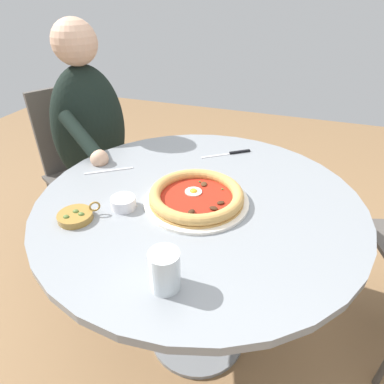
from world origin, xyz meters
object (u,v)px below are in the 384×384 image
at_px(pizza_on_plate, 197,197).
at_px(steak_knife, 233,153).
at_px(dining_table, 199,230).
at_px(cafe_chair_diner, 84,159).
at_px(diner_person, 97,169).
at_px(water_glass, 165,272).
at_px(olive_pan, 76,216).
at_px(ramekin_capers, 123,202).
at_px(fork_utensil, 109,171).

relative_size(pizza_on_plate, steak_knife, 1.88).
bearing_deg(dining_table, cafe_chair_diner, -28.48).
distance_m(diner_person, cafe_chair_diner, 0.15).
bearing_deg(dining_table, water_glass, 96.44).
distance_m(olive_pan, diner_person, 0.71).
distance_m(steak_knife, ramekin_capers, 0.54).
height_order(pizza_on_plate, steak_knife, pizza_on_plate).
bearing_deg(fork_utensil, pizza_on_plate, 167.05).
xyz_separation_m(water_glass, diner_person, (0.69, -0.73, -0.23)).
bearing_deg(olive_pan, cafe_chair_diner, -54.15).
xyz_separation_m(pizza_on_plate, ramekin_capers, (0.20, 0.10, -0.00)).
distance_m(dining_table, steak_knife, 0.38).
relative_size(olive_pan, cafe_chair_diner, 0.12).
distance_m(ramekin_capers, olive_pan, 0.14).
bearing_deg(steak_knife, diner_person, 0.07).
height_order(dining_table, steak_knife, steak_knife).
bearing_deg(olive_pan, fork_utensil, -77.11).
bearing_deg(ramekin_capers, water_glass, 135.11).
relative_size(pizza_on_plate, cafe_chair_diner, 0.37).
distance_m(dining_table, olive_pan, 0.41).
relative_size(dining_table, pizza_on_plate, 3.15).
xyz_separation_m(dining_table, olive_pan, (0.30, 0.23, 0.15)).
xyz_separation_m(water_glass, olive_pan, (0.35, -0.14, -0.03)).
bearing_deg(steak_knife, cafe_chair_diner, -4.96).
bearing_deg(olive_pan, ramekin_capers, -136.07).
bearing_deg(ramekin_capers, diner_person, -47.22).
relative_size(ramekin_capers, fork_utensil, 0.50).
bearing_deg(ramekin_capers, dining_table, -146.63).
xyz_separation_m(steak_knife, diner_person, (0.68, 0.00, -0.19)).
bearing_deg(water_glass, fork_utensil, -46.30).
relative_size(dining_table, olive_pan, 9.79).
xyz_separation_m(dining_table, pizza_on_plate, (-0.00, 0.03, 0.16)).
bearing_deg(fork_utensil, dining_table, 171.48).
relative_size(ramekin_capers, diner_person, 0.06).
bearing_deg(olive_pan, pizza_on_plate, -146.78).
relative_size(water_glass, steak_knife, 0.57).
relative_size(ramekin_capers, olive_pan, 0.71).
bearing_deg(pizza_on_plate, diner_person, -30.28).
xyz_separation_m(ramekin_capers, diner_person, (0.45, -0.48, -0.21)).
height_order(dining_table, pizza_on_plate, pizza_on_plate).
bearing_deg(fork_utensil, water_glass, 133.70).
distance_m(pizza_on_plate, steak_knife, 0.38).
bearing_deg(fork_utensil, steak_knife, -143.49).
distance_m(water_glass, cafe_chair_diner, 1.17).
height_order(dining_table, water_glass, water_glass).
distance_m(fork_utensil, diner_person, 0.45).
xyz_separation_m(ramekin_capers, cafe_chair_diner, (0.57, -0.55, -0.21)).
height_order(pizza_on_plate, water_glass, water_glass).
height_order(water_glass, fork_utensil, water_glass).
relative_size(pizza_on_plate, ramekin_capers, 4.39).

